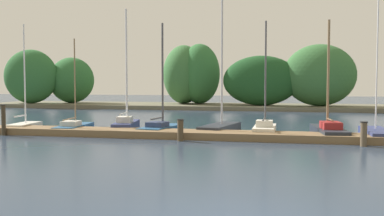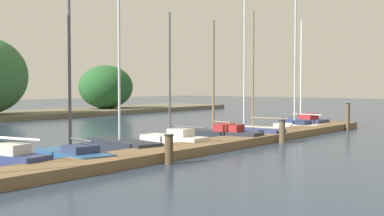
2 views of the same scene
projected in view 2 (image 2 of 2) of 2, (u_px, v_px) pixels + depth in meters
name	position (u px, v px, depth m)	size (l,w,h in m)	color
dock_pier	(207.00, 146.00, 21.12)	(29.17, 1.80, 0.35)	brown
sailboat_2	(0.00, 156.00, 16.42)	(1.63, 3.73, 6.83)	navy
sailboat_3	(73.00, 153.00, 17.71)	(1.73, 3.73, 5.87)	#285684
sailboat_4	(121.00, 143.00, 20.65)	(1.86, 4.19, 7.65)	#232833
sailboat_5	(172.00, 139.00, 22.06)	(1.11, 3.51, 5.84)	silver
sailboat_6	(217.00, 133.00, 24.39)	(1.66, 4.58, 5.80)	#232833
sailboat_7	(246.00, 132.00, 25.94)	(1.18, 3.98, 7.51)	navy
sailboat_8	(254.00, 127.00, 28.33)	(1.78, 3.48, 6.83)	silver
sailboat_9	(296.00, 122.00, 30.32)	(1.36, 3.15, 7.92)	silver
sailboat_10	(302.00, 121.00, 32.28)	(1.64, 3.20, 6.81)	navy
mooring_piling_1	(169.00, 149.00, 17.28)	(0.32, 0.32, 1.02)	#4C3D28
mooring_piling_2	(282.00, 131.00, 23.59)	(0.32, 0.32, 1.06)	brown
mooring_piling_3	(348.00, 116.00, 30.32)	(0.28, 0.28, 1.61)	brown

